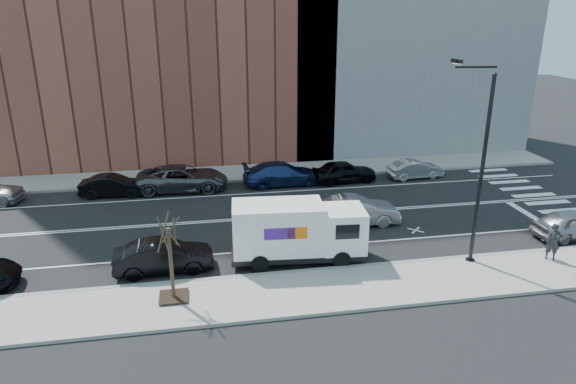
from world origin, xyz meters
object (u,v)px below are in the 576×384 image
object	(u,v)px
fedex_van	(297,231)
far_parked_b	(113,186)
driving_sedan	(355,211)
near_parked_front	(574,224)
pedestrian	(553,242)

from	to	relation	value
fedex_van	far_parked_b	size ratio (longest dim) A/B	1.56
driving_sedan	near_parked_front	distance (m)	11.62
driving_sedan	pedestrian	bearing A→B (deg)	-127.23
fedex_van	near_parked_front	xyz separation A→B (m)	(15.11, -0.01, -0.78)
fedex_van	far_parked_b	bearing A→B (deg)	136.79
fedex_van	near_parked_front	bearing A→B (deg)	4.54
driving_sedan	near_parked_front	size ratio (longest dim) A/B	1.10
fedex_van	near_parked_front	world-z (taller)	fedex_van
fedex_van	pedestrian	xyz separation A→B (m)	(12.06, -2.39, -0.48)
pedestrian	fedex_van	bearing A→B (deg)	-166.49
near_parked_front	pedestrian	size ratio (longest dim) A/B	2.45
fedex_van	near_parked_front	size ratio (longest dim) A/B	1.47
driving_sedan	pedestrian	world-z (taller)	pedestrian
fedex_van	driving_sedan	world-z (taller)	fedex_van
far_parked_b	near_parked_front	distance (m)	27.51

